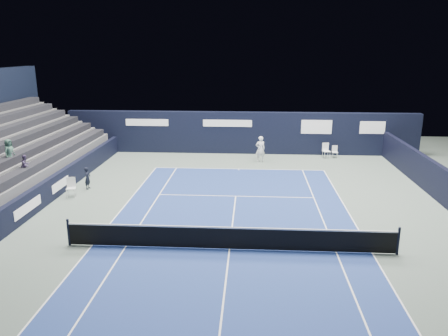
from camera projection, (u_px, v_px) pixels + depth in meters
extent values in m
plane|color=#526259|center=(232.00, 229.00, 18.96)|extent=(48.00, 48.00, 0.00)
cube|color=navy|center=(230.00, 249.00, 17.04)|extent=(10.97, 23.77, 0.01)
cube|color=black|center=(444.00, 186.00, 21.93)|extent=(0.30, 22.00, 1.80)
cube|color=white|center=(326.00, 151.00, 31.24)|extent=(0.57, 0.55, 0.05)
cube|color=white|center=(325.00, 147.00, 31.37)|extent=(0.47, 0.14, 0.57)
cylinder|color=white|center=(328.00, 154.00, 31.53)|extent=(0.03, 0.03, 0.50)
cylinder|color=white|center=(322.00, 154.00, 31.46)|extent=(0.03, 0.03, 0.50)
cylinder|color=white|center=(330.00, 155.00, 31.16)|extent=(0.03, 0.03, 0.50)
cylinder|color=white|center=(325.00, 155.00, 31.09)|extent=(0.03, 0.03, 0.50)
cube|color=white|center=(325.00, 145.00, 31.37)|extent=(0.40, 0.18, 0.36)
cube|color=silver|center=(335.00, 152.00, 31.36)|extent=(0.39, 0.37, 0.04)
cube|color=silver|center=(335.00, 148.00, 31.46)|extent=(0.39, 0.03, 0.46)
cylinder|color=silver|center=(337.00, 155.00, 31.55)|extent=(0.02, 0.02, 0.41)
cylinder|color=silver|center=(332.00, 154.00, 31.57)|extent=(0.02, 0.02, 0.41)
cylinder|color=silver|center=(338.00, 156.00, 31.25)|extent=(0.02, 0.02, 0.41)
cylinder|color=silver|center=(333.00, 155.00, 31.27)|extent=(0.02, 0.02, 0.41)
cube|color=white|center=(71.00, 188.00, 22.96)|extent=(0.55, 0.53, 0.04)
cube|color=white|center=(71.00, 182.00, 23.09)|extent=(0.45, 0.14, 0.54)
cylinder|color=white|center=(76.00, 191.00, 23.23)|extent=(0.03, 0.03, 0.48)
cylinder|color=white|center=(68.00, 192.00, 23.17)|extent=(0.03, 0.03, 0.48)
cylinder|color=white|center=(75.00, 194.00, 22.88)|extent=(0.03, 0.03, 0.48)
cylinder|color=white|center=(67.00, 194.00, 22.82)|extent=(0.03, 0.03, 0.48)
imported|color=black|center=(88.00, 178.00, 24.30)|extent=(0.34, 0.48, 1.25)
cube|color=white|center=(239.00, 169.00, 28.48)|extent=(10.97, 0.06, 0.00)
cube|color=white|center=(372.00, 253.00, 16.70)|extent=(0.06, 23.77, 0.00)
cube|color=white|center=(92.00, 245.00, 17.37)|extent=(0.06, 23.77, 0.00)
cube|color=white|center=(336.00, 252.00, 16.78)|extent=(0.06, 23.77, 0.00)
cube|color=white|center=(126.00, 246.00, 17.29)|extent=(0.06, 23.77, 0.00)
cube|color=white|center=(236.00, 196.00, 23.20)|extent=(8.23, 0.06, 0.00)
cube|color=white|center=(230.00, 249.00, 17.03)|extent=(0.06, 12.80, 0.00)
cube|color=white|center=(239.00, 170.00, 28.33)|extent=(0.06, 0.30, 0.00)
cylinder|color=black|center=(398.00, 241.00, 16.50)|extent=(0.10, 0.10, 1.10)
cylinder|color=black|center=(69.00, 232.00, 17.29)|extent=(0.10, 0.10, 1.10)
cube|color=black|center=(230.00, 239.00, 16.92)|extent=(12.80, 0.03, 0.86)
cube|color=white|center=(230.00, 228.00, 16.80)|extent=(12.80, 0.05, 0.06)
cube|color=black|center=(241.00, 133.00, 32.52)|extent=(26.00, 0.60, 3.10)
cube|color=silver|center=(147.00, 122.00, 32.44)|extent=(3.20, 0.02, 0.50)
cube|color=silver|center=(227.00, 123.00, 32.07)|extent=(3.60, 0.02, 0.50)
cube|color=silver|center=(316.00, 127.00, 31.73)|extent=(2.20, 0.02, 1.00)
cube|color=silver|center=(372.00, 128.00, 31.48)|extent=(1.80, 0.02, 0.90)
cube|color=black|center=(58.00, 184.00, 23.24)|extent=(0.30, 22.00, 1.20)
cube|color=silver|center=(28.00, 207.00, 19.86)|extent=(0.02, 2.40, 0.45)
cube|color=silver|center=(61.00, 184.00, 23.23)|extent=(0.02, 2.00, 0.45)
cube|color=#4B4B4D|center=(54.00, 175.00, 24.18)|extent=(0.90, 16.00, 1.65)
cube|color=#545457|center=(38.00, 171.00, 24.18)|extent=(0.90, 16.00, 2.10)
cube|color=#4F4F52|center=(22.00, 167.00, 24.18)|extent=(0.90, 16.00, 2.55)
cube|color=#515154|center=(6.00, 162.00, 24.17)|extent=(0.90, 16.00, 3.00)
cube|color=black|center=(52.00, 157.00, 23.91)|extent=(0.63, 15.20, 0.40)
cube|color=black|center=(36.00, 149.00, 23.85)|extent=(0.63, 15.20, 0.40)
cube|color=black|center=(19.00, 140.00, 23.79)|extent=(0.63, 15.20, 0.40)
cube|color=black|center=(2.00, 132.00, 23.73)|extent=(0.63, 15.20, 0.40)
imported|color=#3F3355|center=(26.00, 165.00, 21.08)|extent=(0.43, 0.52, 1.01)
imported|color=#305044|center=(9.00, 152.00, 21.24)|extent=(0.47, 0.66, 1.26)
imported|color=white|center=(260.00, 149.00, 30.13)|extent=(0.74, 0.57, 1.80)
cylinder|color=black|center=(258.00, 148.00, 29.81)|extent=(0.03, 0.29, 0.13)
torus|color=black|center=(258.00, 147.00, 29.54)|extent=(0.30, 0.13, 0.29)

